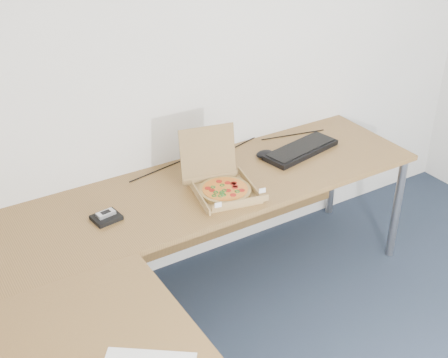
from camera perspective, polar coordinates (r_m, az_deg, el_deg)
desk at (r=2.80m, az=-3.25°, el=-6.78°), size 2.50×2.20×0.73m
pizza_box at (r=3.15m, az=-0.08°, el=-0.71°), size 0.30×0.36×0.31m
drinking_glass at (r=3.41m, az=0.39°, el=2.28°), size 0.07×0.07×0.13m
keyboard at (r=3.60m, az=7.29°, el=2.74°), size 0.51×0.26×0.03m
mouse at (r=3.52m, az=3.86°, el=2.38°), size 0.11×0.08×0.04m
wallet at (r=3.00m, az=-11.08°, el=-3.61°), size 0.14×0.13×0.02m
phone at (r=3.00m, az=-11.13°, el=-3.24°), size 0.09×0.06×0.02m
dome_speaker at (r=3.50m, az=-0.11°, el=2.50°), size 0.08×0.08×0.07m
cable_bundle at (r=3.58m, az=0.20°, el=2.59°), size 0.64×0.13×0.01m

